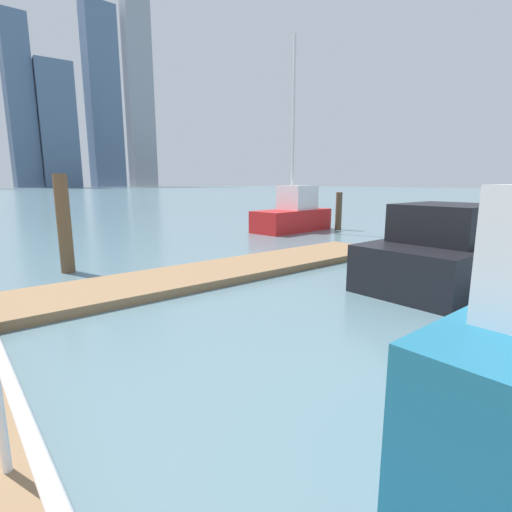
% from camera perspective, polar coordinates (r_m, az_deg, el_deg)
% --- Properties ---
extents(ground_plane, '(300.00, 300.00, 0.00)m').
position_cam_1_polar(ground_plane, '(18.66, -28.91, 2.49)').
color(ground_plane, slate).
extents(floating_dock, '(11.14, 2.00, 0.18)m').
position_cam_1_polar(floating_dock, '(9.75, -4.80, -2.21)').
color(floating_dock, '#93704C').
rests_on(floating_dock, ground_plane).
extents(dock_piling_0, '(0.30, 0.30, 1.80)m').
position_cam_1_polar(dock_piling_0, '(19.12, 12.11, 6.50)').
color(dock_piling_0, brown).
rests_on(dock_piling_0, ground_plane).
extents(dock_piling_1, '(0.35, 0.35, 1.92)m').
position_cam_1_polar(dock_piling_1, '(12.79, 30.97, 3.37)').
color(dock_piling_1, '#473826').
rests_on(dock_piling_1, ground_plane).
extents(dock_piling_3, '(0.34, 0.34, 2.49)m').
position_cam_1_polar(dock_piling_3, '(10.91, -26.48, 4.25)').
color(dock_piling_3, brown).
rests_on(dock_piling_3, ground_plane).
extents(moored_boat_0, '(4.22, 2.05, 8.59)m').
position_cam_1_polar(moored_boat_0, '(18.44, 5.52, 6.27)').
color(moored_boat_0, red).
rests_on(moored_boat_0, ground_plane).
extents(moored_boat_2, '(5.10, 2.26, 1.82)m').
position_cam_1_polar(moored_boat_2, '(9.90, 26.95, 0.37)').
color(moored_boat_2, black).
rests_on(moored_boat_2, ground_plane).
extents(skyline_tower_3, '(9.15, 8.69, 62.12)m').
position_cam_1_polar(skyline_tower_3, '(177.98, -31.51, 18.69)').
color(skyline_tower_3, slate).
rests_on(skyline_tower_3, ground_plane).
extents(skyline_tower_4, '(13.92, 10.21, 47.30)m').
position_cam_1_polar(skyline_tower_4, '(177.24, -27.22, 16.69)').
color(skyline_tower_4, slate).
rests_on(skyline_tower_4, ground_plane).
extents(skyline_tower_5, '(13.65, 8.92, 75.34)m').
position_cam_1_polar(skyline_tower_5, '(192.47, -21.65, 20.79)').
color(skyline_tower_5, slate).
rests_on(skyline_tower_5, ground_plane).
extents(skyline_tower_6, '(11.52, 7.08, 82.12)m').
position_cam_1_polar(skyline_tower_6, '(198.03, -16.84, 21.77)').
color(skyline_tower_6, '#8C939E').
rests_on(skyline_tower_6, ground_plane).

